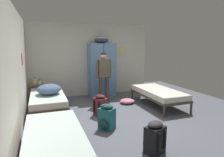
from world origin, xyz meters
TOP-DOWN VIEW (x-y plane):
  - ground_plane at (0.00, 0.00)m, footprint 7.88×7.88m
  - room_backdrop at (-1.14, 1.17)m, footprint 4.35×4.98m
  - locker_bank at (0.32, 2.18)m, footprint 0.90×0.55m
  - shelf_unit at (-1.81, 2.18)m, footprint 0.38×0.30m
  - bed_left_front at (-1.56, -1.43)m, footprint 0.90×1.90m
  - bed_right at (1.56, 0.50)m, footprint 0.90×1.90m
  - bed_left_rear at (-1.56, 1.03)m, footprint 0.90×1.90m
  - bedding_heap at (-1.52, 1.02)m, footprint 0.62×0.66m
  - person_traveler at (0.15, 1.39)m, footprint 0.50×0.20m
  - water_bottle at (-1.89, 2.20)m, footprint 0.08×0.08m
  - lotion_bottle at (-1.74, 2.14)m, footprint 0.06×0.06m
  - backpack_maroon at (-0.30, 0.26)m, footprint 0.41×0.39m
  - backpack_black at (0.03, -1.76)m, footprint 0.39×0.40m
  - backpack_teal at (-0.43, -0.58)m, footprint 0.42×0.41m
  - clothes_pile_pink at (0.78, 1.01)m, footprint 0.46×0.41m

SIDE VIEW (x-z plane):
  - ground_plane at x=0.00m, z-range 0.00..0.00m
  - clothes_pile_pink at x=0.78m, z-range 0.00..0.14m
  - backpack_maroon at x=-0.30m, z-range -0.02..0.53m
  - backpack_black at x=0.03m, z-range -0.02..0.53m
  - backpack_teal at x=-0.43m, z-range -0.02..0.53m
  - shelf_unit at x=-1.81m, z-range 0.06..0.63m
  - bed_left_front at x=-1.56m, z-range 0.14..0.63m
  - bed_right at x=1.56m, z-range 0.14..0.63m
  - bed_left_rear at x=-1.56m, z-range 0.14..0.63m
  - bedding_heap at x=-1.52m, z-range 0.49..0.76m
  - lotion_bottle at x=-1.74m, z-range 0.56..0.71m
  - water_bottle at x=-1.89m, z-range 0.56..0.78m
  - person_traveler at x=0.15m, z-range 0.16..1.74m
  - locker_bank at x=0.32m, z-range -0.07..2.00m
  - room_backdrop at x=-1.14m, z-range 0.00..2.53m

